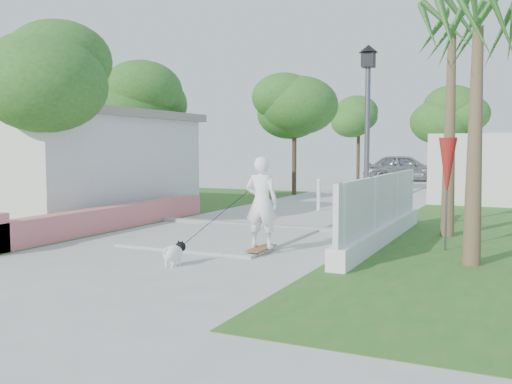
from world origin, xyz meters
The scene contains 20 objects.
ground centered at (0.00, 0.00, 0.00)m, with size 90.00×90.00×0.00m, color #B7B7B2.
path_strip centered at (0.00, 20.00, 0.03)m, with size 3.20×36.00×0.06m, color #B7B7B2.
curb centered at (0.00, 6.00, 0.05)m, with size 6.50×0.25×0.10m, color #999993.
grass_left centered at (-7.00, 8.00, 0.01)m, with size 8.00×20.00×0.01m, color #26601E.
pink_wall centered at (-3.30, 3.55, 0.31)m, with size 0.45×8.20×0.80m.
house_left centered at (-8.00, 6.00, 1.64)m, with size 8.40×7.40×3.23m.
lattice_fence centered at (3.40, 5.00, 0.54)m, with size 0.35×7.00×1.50m.
street_lamp centered at (2.90, 5.50, 2.43)m, with size 0.44×0.44×4.44m.
bollard centered at (0.20, 10.00, 0.58)m, with size 0.14×0.14×1.09m.
patio_umbrella centered at (4.80, 4.50, 1.69)m, with size 0.36×0.36×2.30m.
tree_left_near centered at (-4.48, 2.98, 3.82)m, with size 3.60×3.60×5.28m.
tree_left_mid centered at (-5.48, 8.48, 3.50)m, with size 3.20×3.20×4.85m.
tree_path_left centered at (-2.98, 15.98, 3.82)m, with size 3.40×3.40×5.23m.
tree_path_right centered at (3.22, 19.98, 3.49)m, with size 3.00×3.00×4.79m.
tree_path_far centered at (-2.78, 25.98, 3.82)m, with size 3.20×3.20×5.17m.
palm_far centered at (4.60, 6.50, 4.48)m, with size 1.80×1.80×5.30m.
palm_near centered at (5.40, 3.20, 3.95)m, with size 1.80×1.80×4.70m.
skateboarder centered at (1.13, 2.17, 0.87)m, with size 1.26×2.05×1.93m.
dog centered at (0.61, 0.91, 0.24)m, with size 0.32×0.63×0.43m.
parked_car centered at (-0.36, 27.76, 0.85)m, with size 2.00×4.98×1.70m, color #A8AAB0.
Camera 1 is at (6.19, -7.53, 2.10)m, focal length 40.00 mm.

